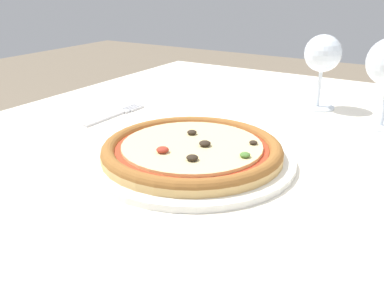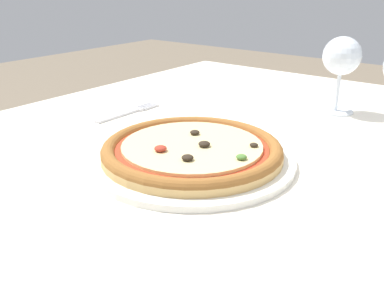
{
  "view_description": "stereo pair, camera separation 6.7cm",
  "coord_description": "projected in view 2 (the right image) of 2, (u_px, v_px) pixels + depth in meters",
  "views": [
    {
      "loc": [
        0.24,
        -0.72,
        1.03
      ],
      "look_at": [
        -0.08,
        -0.18,
        0.78
      ],
      "focal_mm": 40.0,
      "sensor_mm": 36.0,
      "label": 1
    },
    {
      "loc": [
        0.3,
        -0.68,
        1.03
      ],
      "look_at": [
        -0.08,
        -0.18,
        0.78
      ],
      "focal_mm": 40.0,
      "sensor_mm": 36.0,
      "label": 2
    }
  ],
  "objects": [
    {
      "name": "fork",
      "position": [
        129.0,
        112.0,
        0.92
      ],
      "size": [
        0.03,
        0.17,
        0.0
      ],
      "color": "silver",
      "rests_on": "dining_table"
    },
    {
      "name": "pizza_plate",
      "position": [
        192.0,
        152.0,
        0.67
      ],
      "size": [
        0.32,
        0.32,
        0.04
      ],
      "color": "white",
      "rests_on": "dining_table"
    },
    {
      "name": "wine_glass_far_right",
      "position": [
        340.0,
        58.0,
        0.89
      ],
      "size": [
        0.08,
        0.08,
        0.16
      ],
      "color": "silver",
      "rests_on": "dining_table"
    },
    {
      "name": "dining_table",
      "position": [
        287.0,
        185.0,
        0.8
      ],
      "size": [
        1.17,
        1.08,
        0.75
      ],
      "color": "brown",
      "rests_on": "ground_plane"
    }
  ]
}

